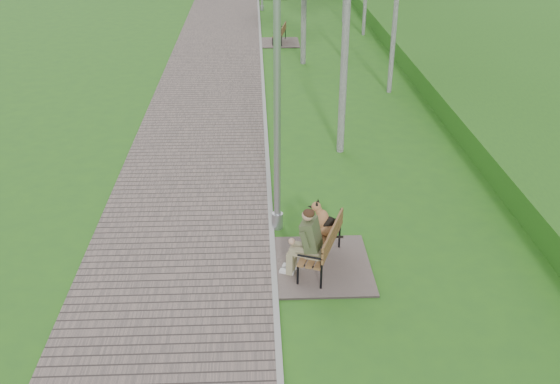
{
  "coord_description": "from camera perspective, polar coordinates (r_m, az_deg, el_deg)",
  "views": [
    {
      "loc": [
        -0.28,
        -14.18,
        6.39
      ],
      "look_at": [
        0.15,
        -3.92,
        1.08
      ],
      "focal_mm": 40.0,
      "sensor_mm": 36.0,
      "label": 1
    }
  ],
  "objects": [
    {
      "name": "bench_main",
      "position": [
        11.12,
        3.43,
        -5.1
      ],
      "size": [
        1.77,
        1.96,
        1.54
      ],
      "color": "#62544F",
      "rests_on": "ground"
    },
    {
      "name": "ground",
      "position": [
        15.56,
        -1.17,
        3.1
      ],
      "size": [
        120.0,
        120.0,
        0.0
      ],
      "primitive_type": "plane",
      "color": "#2E6720",
      "rests_on": "ground"
    },
    {
      "name": "bench_second",
      "position": [
        26.55,
        -0.06,
        13.82
      ],
      "size": [
        1.56,
        1.73,
        0.96
      ],
      "color": "#62544F",
      "rests_on": "ground"
    },
    {
      "name": "lamp_post_near",
      "position": [
        11.4,
        -0.26,
        8.4
      ],
      "size": [
        0.22,
        0.22,
        5.75
      ],
      "color": "#9FA2A7",
      "rests_on": "ground"
    },
    {
      "name": "embankment",
      "position": [
        36.88,
        17.81,
        16.15
      ],
      "size": [
        14.0,
        70.0,
        1.6
      ],
      "primitive_type": "cube",
      "color": "#387E1E",
      "rests_on": "ground"
    }
  ]
}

